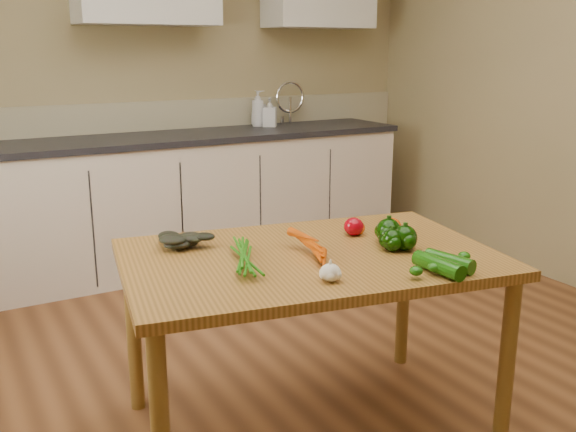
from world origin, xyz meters
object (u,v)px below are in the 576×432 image
(soap_bottle_b, at_px, (270,112))
(soap_bottle_c, at_px, (265,115))
(garlic_bulb, at_px, (330,273))
(leafy_greens, at_px, (186,233))
(tomato_a, at_px, (354,226))
(soap_bottle_a, at_px, (258,108))
(carrot_bunch, at_px, (291,249))
(pepper_b, at_px, (388,231))
(zucchini_a, at_px, (449,261))
(pepper_a, at_px, (392,240))
(tomato_b, at_px, (357,228))
(zucchini_b, at_px, (438,266))
(tomato_c, at_px, (392,226))
(table, at_px, (309,274))
(pepper_c, at_px, (405,238))

(soap_bottle_b, bearing_deg, soap_bottle_c, 131.88)
(soap_bottle_b, relative_size, garlic_bulb, 3.02)
(leafy_greens, xyz_separation_m, tomato_a, (0.64, -0.20, -0.01))
(soap_bottle_a, bearing_deg, carrot_bunch, -166.53)
(garlic_bulb, bearing_deg, soap_bottle_b, 66.17)
(soap_bottle_c, bearing_deg, leafy_greens, 51.62)
(pepper_b, height_order, zucchini_a, pepper_b)
(pepper_b, bearing_deg, pepper_a, -118.74)
(tomato_b, distance_m, zucchini_b, 0.51)
(zucchini_b, bearing_deg, garlic_bulb, 161.87)
(pepper_a, bearing_deg, tomato_c, 51.83)
(tomato_a, distance_m, zucchini_b, 0.51)
(soap_bottle_a, bearing_deg, tomato_a, -159.50)
(zucchini_a, bearing_deg, soap_bottle_c, 75.66)
(soap_bottle_c, xyz_separation_m, zucchini_a, (-0.69, -2.69, -0.23))
(garlic_bulb, distance_m, tomato_c, 0.61)
(soap_bottle_b, relative_size, tomato_b, 3.20)
(soap_bottle_c, xyz_separation_m, carrot_bunch, (-1.10, -2.32, -0.22))
(pepper_a, bearing_deg, tomato_a, 91.99)
(soap_bottle_a, height_order, carrot_bunch, soap_bottle_a)
(garlic_bulb, relative_size, tomato_b, 1.06)
(table, relative_size, leafy_greens, 7.69)
(leafy_greens, height_order, tomato_b, leafy_greens)
(leafy_greens, height_order, pepper_a, leafy_greens)
(soap_bottle_c, relative_size, zucchini_b, 0.79)
(pepper_a, bearing_deg, zucchini_b, -94.78)
(tomato_b, height_order, zucchini_b, tomato_b)
(pepper_a, distance_m, tomato_b, 0.24)
(soap_bottle_c, distance_m, tomato_c, 2.35)
(table, relative_size, pepper_c, 16.05)
(pepper_a, relative_size, tomato_a, 1.02)
(table, height_order, tomato_b, tomato_b)
(leafy_greens, bearing_deg, garlic_bulb, -65.96)
(pepper_b, xyz_separation_m, tomato_b, (-0.04, 0.16, -0.02))
(carrot_bunch, relative_size, tomato_b, 3.85)
(leafy_greens, xyz_separation_m, tomato_c, (0.78, -0.27, -0.01))
(tomato_a, height_order, zucchini_a, tomato_a)
(pepper_a, height_order, tomato_b, pepper_a)
(tomato_b, bearing_deg, pepper_c, -81.01)
(pepper_b, relative_size, tomato_a, 1.21)
(soap_bottle_b, distance_m, pepper_a, 2.49)
(leafy_greens, bearing_deg, zucchini_b, -48.92)
(carrot_bunch, bearing_deg, soap_bottle_a, 76.05)
(soap_bottle_b, relative_size, carrot_bunch, 0.83)
(table, bearing_deg, pepper_a, -12.30)
(tomato_b, distance_m, zucchini_a, 0.50)
(garlic_bulb, distance_m, tomato_a, 0.54)
(tomato_c, bearing_deg, table, -173.07)
(soap_bottle_c, relative_size, leafy_greens, 0.82)
(tomato_a, xyz_separation_m, tomato_c, (0.14, -0.07, -0.00))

